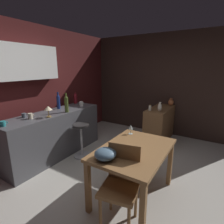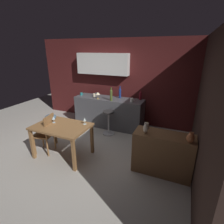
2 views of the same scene
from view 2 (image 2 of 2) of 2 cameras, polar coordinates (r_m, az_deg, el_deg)
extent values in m
plane|color=#B7B2A8|center=(4.41, -10.54, -11.78)|extent=(9.00, 9.00, 0.00)
cube|color=#4C1919|center=(5.69, 0.45, 9.94)|extent=(5.20, 0.10, 2.60)
cube|color=white|center=(5.64, -2.94, 15.45)|extent=(1.70, 0.32, 0.64)
cube|color=#33231E|center=(3.53, 28.27, 1.11)|extent=(0.10, 4.40, 2.60)
cube|color=olive|center=(3.93, -16.23, -4.54)|extent=(1.18, 0.81, 0.04)
cube|color=olive|center=(4.65, -18.26, -5.84)|extent=(0.06, 0.06, 0.70)
cube|color=olive|center=(4.06, -6.55, -8.78)|extent=(0.06, 0.06, 0.70)
cube|color=olive|center=(4.22, -24.59, -9.50)|extent=(0.06, 0.06, 0.70)
cube|color=olive|center=(3.56, -12.34, -13.70)|extent=(0.06, 0.06, 0.70)
cube|color=#4C4C51|center=(5.38, -1.01, -0.07)|extent=(2.10, 0.60, 0.90)
cube|color=brown|center=(3.56, 16.15, -12.92)|extent=(1.10, 0.44, 0.82)
cube|color=olive|center=(4.32, -21.39, -6.79)|extent=(0.47, 0.47, 0.04)
cube|color=olive|center=(4.13, -19.70, -4.19)|extent=(0.10, 0.38, 0.47)
cylinder|color=olive|center=(4.40, -23.90, -10.15)|extent=(0.04, 0.04, 0.43)
cylinder|color=olive|center=(4.62, -21.64, -8.30)|extent=(0.04, 0.04, 0.43)
cylinder|color=olive|center=(4.23, -20.30, -10.88)|extent=(0.04, 0.04, 0.43)
cylinder|color=olive|center=(4.46, -18.16, -8.90)|extent=(0.04, 0.04, 0.43)
cylinder|color=#262323|center=(4.77, -1.15, 0.05)|extent=(0.32, 0.32, 0.04)
cylinder|color=silver|center=(4.90, -1.12, -3.63)|extent=(0.04, 0.04, 0.65)
cylinder|color=silver|center=(5.03, -1.10, -6.96)|extent=(0.34, 0.34, 0.03)
cylinder|color=silver|center=(4.12, -18.44, -3.25)|extent=(0.06, 0.06, 0.00)
cylinder|color=silver|center=(4.11, -18.50, -2.75)|extent=(0.01, 0.01, 0.08)
cone|color=silver|center=(4.08, -18.60, -1.90)|extent=(0.07, 0.07, 0.06)
cylinder|color=silver|center=(3.87, -8.89, -3.93)|extent=(0.07, 0.07, 0.00)
cylinder|color=silver|center=(3.86, -8.93, -3.38)|extent=(0.01, 0.01, 0.08)
cone|color=silver|center=(3.83, -8.98, -2.37)|extent=(0.07, 0.07, 0.07)
ellipsoid|color=slate|center=(4.28, -19.45, -1.60)|extent=(0.26, 0.26, 0.13)
cylinder|color=navy|center=(5.23, 2.60, 5.97)|extent=(0.07, 0.07, 0.26)
sphere|color=navy|center=(5.20, 2.62, 7.34)|extent=(0.07, 0.07, 0.07)
cylinder|color=navy|center=(5.19, 2.63, 8.00)|extent=(0.03, 0.03, 0.08)
cylinder|color=#475623|center=(4.94, -0.28, 5.30)|extent=(0.07, 0.07, 0.28)
sphere|color=#475623|center=(4.91, -0.28, 6.88)|extent=(0.07, 0.07, 0.07)
cylinder|color=#475623|center=(4.90, -0.28, 7.58)|extent=(0.03, 0.03, 0.08)
cylinder|color=maroon|center=(5.14, 9.22, 5.08)|extent=(0.08, 0.08, 0.19)
sphere|color=maroon|center=(5.11, 9.28, 6.11)|extent=(0.08, 0.08, 0.08)
cylinder|color=maroon|center=(5.10, 9.31, 6.70)|extent=(0.03, 0.03, 0.06)
cylinder|color=white|center=(4.89, 6.46, 3.94)|extent=(0.08, 0.08, 0.11)
torus|color=white|center=(4.87, 7.07, 3.93)|extent=(0.05, 0.01, 0.05)
cylinder|color=teal|center=(5.66, -9.98, 5.84)|extent=(0.08, 0.08, 0.08)
torus|color=teal|center=(5.63, -9.54, 5.84)|extent=(0.05, 0.01, 0.05)
cylinder|color=beige|center=(5.42, -5.86, 5.53)|extent=(0.07, 0.07, 0.10)
torus|color=beige|center=(5.40, -5.40, 5.53)|extent=(0.05, 0.01, 0.05)
cylinder|color=#515660|center=(5.58, -5.10, 5.85)|extent=(0.07, 0.07, 0.08)
torus|color=#515660|center=(5.55, -4.65, 5.84)|extent=(0.05, 0.01, 0.05)
cylinder|color=#A58447|center=(5.17, -4.62, 4.38)|extent=(0.08, 0.08, 0.02)
cylinder|color=#A58447|center=(5.15, -4.64, 5.09)|extent=(0.02, 0.02, 0.11)
cone|color=beige|center=(5.12, -4.67, 6.09)|extent=(0.14, 0.14, 0.07)
cylinder|color=white|center=(3.50, 11.36, -4.39)|extent=(0.06, 0.06, 0.11)
ellipsoid|color=yellow|center=(3.48, 11.43, -3.38)|extent=(0.01, 0.01, 0.03)
ellipsoid|color=#B26038|center=(3.20, 24.28, -7.77)|extent=(0.13, 0.13, 0.16)
cylinder|color=#B26038|center=(3.16, 24.52, -6.28)|extent=(0.07, 0.07, 0.02)
ellipsoid|color=beige|center=(3.29, 10.91, -5.23)|extent=(0.09, 0.09, 0.19)
cylinder|color=beige|center=(3.25, 11.03, -3.56)|extent=(0.05, 0.05, 0.02)
camera|label=1|loc=(4.72, -43.63, 8.19)|focal=28.19mm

